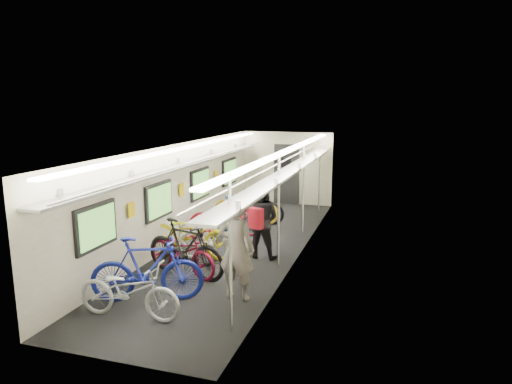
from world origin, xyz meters
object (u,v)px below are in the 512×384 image
Objects in this scene: passenger_mid at (261,219)px; bicycle_1 at (147,269)px; backpack at (256,218)px; passenger_near at (236,249)px; bicycle_0 at (129,291)px.

bicycle_1 is at bearing 68.05° from passenger_mid.
passenger_mid is (1.20, 2.77, 0.28)m from bicycle_1.
backpack is at bearing -72.49° from bicycle_1.
passenger_mid is at bearing -80.13° from passenger_near.
backpack is (0.13, 0.70, 0.39)m from passenger_near.
passenger_near is 2.22m from passenger_mid.
bicycle_1 reaches higher than bicycle_0.
bicycle_1 is 5.05× the size of backpack.
passenger_mid is at bearing -45.17° from bicycle_1.
passenger_near reaches higher than bicycle_0.
bicycle_0 is 0.91× the size of bicycle_1.
backpack reaches higher than bicycle_1.
bicycle_0 is 3.62m from passenger_mid.
bicycle_0 is 1.03× the size of passenger_mid.
passenger_near is 1.05× the size of passenger_mid.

